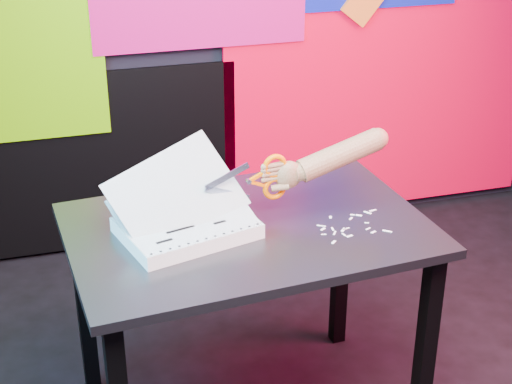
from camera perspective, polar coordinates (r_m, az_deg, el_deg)
name	(u,v)px	position (r m, az deg, el deg)	size (l,w,h in m)	color
room	(406,34)	(2.17, 10.83, 11.23)	(3.01, 3.01, 2.71)	black
backdrop	(268,41)	(3.61, 0.89, 10.93)	(2.88, 0.05, 2.08)	#F10029
work_table	(248,255)	(2.43, -0.58, -4.60)	(1.13, 0.80, 0.75)	black
printout_stack	(186,226)	(2.33, -5.09, -2.47)	(0.46, 0.36, 0.29)	silver
scissors	(269,178)	(2.39, 0.96, 1.03)	(0.26, 0.03, 0.15)	#B2B9D5
hand_forearm	(331,158)	(2.45, 5.50, 2.48)	(0.42, 0.10, 0.16)	#A47957
paper_clippings	(351,226)	(2.40, 6.92, -2.45)	(0.23, 0.17, 0.00)	white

